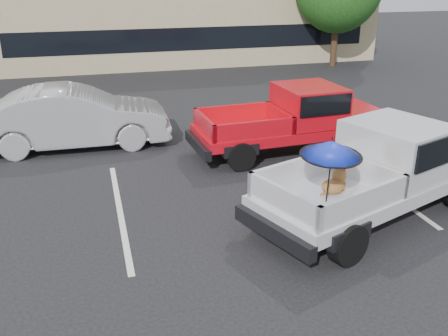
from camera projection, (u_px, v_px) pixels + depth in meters
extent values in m
plane|color=black|center=(289.00, 238.00, 9.46)|extent=(90.00, 90.00, 0.00)
cube|color=silver|center=(120.00, 211.00, 10.51)|extent=(0.12, 5.00, 0.01)
cube|color=silver|center=(373.00, 181.00, 11.98)|extent=(0.12, 5.00, 0.01)
cube|color=tan|center=(180.00, 2.00, 27.61)|extent=(20.00, 8.00, 6.00)
cube|color=black|center=(196.00, 39.00, 24.61)|extent=(18.00, 0.08, 1.10)
cylinder|color=#332114|center=(334.00, 39.00, 25.47)|extent=(0.32, 0.32, 2.73)
cylinder|color=#332114|center=(234.00, 24.00, 31.86)|extent=(0.32, 0.32, 2.86)
cylinder|color=black|center=(348.00, 244.00, 8.51)|extent=(0.81, 0.53, 0.76)
cylinder|color=black|center=(276.00, 205.00, 9.89)|extent=(0.81, 0.53, 0.76)
cylinder|color=black|center=(390.00, 166.00, 11.85)|extent=(0.81, 0.53, 0.76)
cube|color=silver|center=(376.00, 185.00, 10.10)|extent=(5.72, 3.69, 0.28)
cube|color=silver|center=(435.00, 155.00, 11.11)|extent=(2.08, 2.32, 0.46)
cube|color=black|center=(273.00, 232.00, 8.67)|extent=(0.86, 1.90, 0.28)
cube|color=silver|center=(397.00, 148.00, 10.14)|extent=(2.19, 2.30, 1.05)
cube|color=black|center=(398.00, 139.00, 10.07)|extent=(2.08, 2.34, 0.55)
cube|color=black|center=(326.00, 201.00, 9.29)|extent=(2.80, 2.53, 0.10)
cube|color=silver|center=(295.00, 171.00, 9.83)|extent=(2.19, 0.90, 0.50)
cube|color=silver|center=(365.00, 203.00, 8.52)|extent=(2.19, 0.90, 0.50)
cube|color=silver|center=(283.00, 201.00, 8.58)|extent=(0.74, 1.76, 0.50)
cube|color=silver|center=(366.00, 173.00, 9.77)|extent=(0.74, 1.76, 0.50)
ellipsoid|color=brown|center=(333.00, 187.00, 9.41)|extent=(0.53, 0.49, 0.29)
cylinder|color=brown|center=(344.00, 187.00, 9.50)|extent=(0.06, 0.06, 0.22)
cylinder|color=brown|center=(338.00, 184.00, 9.61)|extent=(0.06, 0.06, 0.22)
ellipsoid|color=brown|center=(339.00, 176.00, 9.43)|extent=(0.34, 0.33, 0.39)
cylinder|color=red|center=(340.00, 169.00, 9.39)|extent=(0.19, 0.19, 0.04)
sphere|color=brown|center=(343.00, 164.00, 9.39)|extent=(0.21, 0.21, 0.21)
cone|color=black|center=(347.00, 164.00, 9.46)|extent=(0.17, 0.14, 0.10)
cone|color=black|center=(345.00, 160.00, 9.30)|extent=(0.07, 0.07, 0.11)
cone|color=black|center=(341.00, 158.00, 9.38)|extent=(0.07, 0.07, 0.11)
cylinder|color=brown|center=(326.00, 193.00, 9.36)|extent=(0.26, 0.05, 0.09)
cylinder|color=black|center=(329.00, 177.00, 8.86)|extent=(0.02, 0.10, 1.05)
cone|color=#162BC9|center=(331.00, 148.00, 8.66)|extent=(1.10, 1.12, 0.36)
cylinder|color=black|center=(332.00, 140.00, 8.60)|extent=(0.02, 0.02, 0.10)
cylinder|color=black|center=(331.00, 155.00, 8.71)|extent=(1.10, 1.10, 0.09)
cylinder|color=black|center=(241.00, 157.00, 12.49)|extent=(0.75, 0.31, 0.73)
cylinder|color=black|center=(219.00, 136.00, 14.04)|extent=(0.75, 0.31, 0.73)
cylinder|color=black|center=(360.00, 142.00, 13.53)|extent=(0.75, 0.31, 0.73)
cylinder|color=black|center=(327.00, 124.00, 15.09)|extent=(0.75, 0.31, 0.73)
cube|color=red|center=(290.00, 129.00, 13.70)|extent=(5.29, 2.17, 0.27)
cube|color=red|center=(352.00, 116.00, 14.20)|extent=(1.56, 1.93, 0.44)
cube|color=black|center=(372.00, 125.00, 14.56)|extent=(0.31, 1.90, 0.29)
cube|color=black|center=(198.00, 145.00, 12.96)|extent=(0.29, 1.89, 0.27)
cube|color=red|center=(309.00, 104.00, 13.61)|extent=(1.70, 1.87, 1.01)
cube|color=black|center=(309.00, 97.00, 13.54)|extent=(1.56, 1.95, 0.53)
cube|color=black|center=(243.00, 132.00, 13.26)|extent=(2.32, 1.91, 0.10)
cube|color=red|center=(232.00, 113.00, 13.88)|extent=(2.22, 0.23, 0.48)
cube|color=red|center=(255.00, 131.00, 12.41)|extent=(2.22, 0.23, 0.48)
cube|color=red|center=(205.00, 125.00, 12.83)|extent=(0.21, 1.77, 0.48)
cube|color=red|center=(279.00, 118.00, 13.47)|extent=(0.21, 1.77, 0.48)
imported|color=#A4A6AC|center=(75.00, 117.00, 14.01)|extent=(5.24, 1.93, 1.71)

